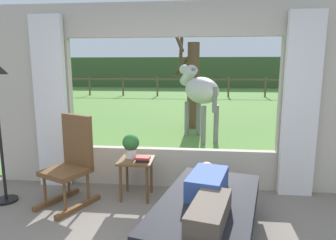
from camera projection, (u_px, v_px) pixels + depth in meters
back_wall_with_window at (171, 100)px, 4.17m from camera, size 5.20×0.12×2.55m
curtain_panel_left at (51, 103)px, 4.21m from camera, size 0.44×0.10×2.40m
curtain_panel_right at (301, 107)px, 3.87m from camera, size 0.44×0.10×2.40m
outdoor_pasture_lawn at (191, 100)px, 15.06m from camera, size 36.00×21.68×0.02m
distant_hill_ridge at (195, 72)px, 24.47m from camera, size 36.00×2.00×2.40m
recliner_sofa at (207, 218)px, 2.99m from camera, size 1.27×1.86×0.42m
reclining_person at (208, 192)px, 2.89m from camera, size 0.47×1.43×0.22m
rocking_chair at (72, 161)px, 3.74m from camera, size 0.71×0.81×1.12m
side_table at (136, 166)px, 3.91m from camera, size 0.44×0.44×0.52m
potted_plant at (131, 144)px, 3.93m from camera, size 0.22×0.22×0.32m
book_stack at (143, 159)px, 3.81m from camera, size 0.19×0.16×0.06m
horse at (200, 91)px, 6.91m from camera, size 1.17×1.75×1.73m
pasture_tree at (192, 82)px, 8.17m from camera, size 0.86×1.29×2.92m
pasture_fence_line at (193, 84)px, 16.83m from camera, size 16.10×0.10×1.10m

